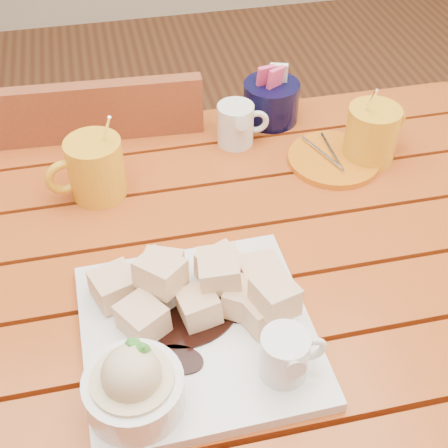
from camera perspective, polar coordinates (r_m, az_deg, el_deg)
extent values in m
cube|color=#8D3A12|center=(0.78, 0.66, -16.19)|extent=(1.20, 0.11, 0.03)
cube|color=#8D3A12|center=(0.84, -1.11, -9.69)|extent=(1.20, 0.11, 0.03)
cube|color=#8D3A12|center=(0.92, -2.57, -4.16)|extent=(1.20, 0.11, 0.03)
cube|color=#8D3A12|center=(1.00, -3.78, 0.52)|extent=(1.20, 0.11, 0.03)
cube|color=#8D3A12|center=(1.08, -4.80, 4.47)|extent=(1.20, 0.11, 0.03)
cube|color=#8D3A12|center=(1.18, -5.68, 7.83)|extent=(1.20, 0.11, 0.03)
cube|color=#8D3A12|center=(1.22, -5.62, 6.15)|extent=(1.12, 0.04, 0.08)
cylinder|color=#8D3A12|center=(1.56, 15.58, -1.11)|extent=(0.06, 0.06, 0.72)
cube|color=white|center=(0.81, -2.42, -9.95)|extent=(0.30, 0.30, 0.02)
cube|color=#D88742|center=(0.81, 1.90, -6.87)|extent=(0.07, 0.07, 0.04)
cube|color=#D88742|center=(0.80, -2.33, -7.55)|extent=(0.06, 0.06, 0.04)
cube|color=#D88742|center=(0.84, -0.21, -4.10)|extent=(0.07, 0.07, 0.04)
cube|color=#D88742|center=(0.84, 3.40, -4.68)|extent=(0.05, 0.05, 0.04)
cube|color=#D88742|center=(0.80, -7.47, -8.54)|extent=(0.07, 0.07, 0.04)
cube|color=#D88742|center=(0.85, -5.67, -4.12)|extent=(0.07, 0.07, 0.04)
cube|color=#D88742|center=(0.84, -9.98, -5.65)|extent=(0.07, 0.07, 0.04)
cube|color=#D88742|center=(0.80, 3.61, -7.74)|extent=(0.07, 0.07, 0.04)
cube|color=#D88742|center=(0.80, -5.84, -4.49)|extent=(0.07, 0.07, 0.04)
cube|color=#D88742|center=(0.80, -0.44, -4.22)|extent=(0.06, 0.06, 0.04)
cube|color=#D88742|center=(0.77, 4.68, -6.61)|extent=(0.06, 0.06, 0.04)
cylinder|color=white|center=(0.73, -8.19, -14.93)|extent=(0.11, 0.11, 0.05)
cylinder|color=beige|center=(0.72, -8.29, -14.40)|extent=(0.09, 0.09, 0.03)
sphere|color=beige|center=(0.70, -8.47, -13.43)|extent=(0.07, 0.07, 0.07)
cone|color=green|center=(0.69, -7.47, -11.36)|extent=(0.04, 0.04, 0.03)
cone|color=green|center=(0.69, -8.51, -10.92)|extent=(0.03, 0.03, 0.03)
cylinder|color=white|center=(0.75, 5.53, -11.85)|extent=(0.06, 0.06, 0.06)
cylinder|color=black|center=(0.72, 5.67, -10.61)|extent=(0.05, 0.05, 0.01)
cone|color=white|center=(0.71, 6.34, -12.63)|extent=(0.02, 0.02, 0.03)
torus|color=white|center=(0.75, 8.01, -11.25)|extent=(0.04, 0.01, 0.04)
cylinder|color=gold|center=(1.01, -11.62, 5.04)|extent=(0.09, 0.09, 0.10)
cylinder|color=black|center=(0.99, -11.95, 6.95)|extent=(0.08, 0.08, 0.01)
torus|color=gold|center=(1.00, -14.41, 4.17)|extent=(0.06, 0.03, 0.06)
cylinder|color=silver|center=(1.00, -11.08, 7.08)|extent=(0.04, 0.05, 0.13)
cylinder|color=gold|center=(1.10, 13.31, 7.99)|extent=(0.09, 0.09, 0.10)
cylinder|color=black|center=(1.07, 13.66, 9.80)|extent=(0.07, 0.07, 0.01)
torus|color=gold|center=(1.13, 15.11, 8.80)|extent=(0.06, 0.04, 0.06)
cylinder|color=silver|center=(1.08, 12.68, 9.72)|extent=(0.01, 0.06, 0.13)
cylinder|color=white|center=(1.11, 1.05, 9.08)|extent=(0.06, 0.06, 0.08)
cylinder|color=white|center=(1.09, 1.07, 10.57)|extent=(0.05, 0.05, 0.01)
cone|color=white|center=(1.07, 1.47, 9.33)|extent=(0.03, 0.03, 0.03)
torus|color=white|center=(1.12, 2.97, 9.39)|extent=(0.05, 0.01, 0.04)
cylinder|color=black|center=(1.18, 4.31, 11.10)|extent=(0.10, 0.10, 0.07)
cube|color=#E43E6F|center=(1.15, 3.81, 13.17)|extent=(0.03, 0.02, 0.05)
cube|color=white|center=(1.16, 5.01, 13.39)|extent=(0.04, 0.02, 0.05)
cube|color=#E43E6F|center=(1.15, 4.70, 12.98)|extent=(0.04, 0.03, 0.05)
cylinder|color=orange|center=(1.10, 9.99, 5.87)|extent=(0.16, 0.16, 0.01)
cylinder|color=silver|center=(1.10, 9.02, 6.40)|extent=(0.04, 0.11, 0.01)
cylinder|color=silver|center=(1.10, 9.89, 6.50)|extent=(0.01, 0.11, 0.01)
ellipsoid|color=silver|center=(1.09, 12.68, 5.64)|extent=(0.02, 0.03, 0.01)
ellipsoid|color=silver|center=(1.10, 13.32, 5.71)|extent=(0.02, 0.03, 0.01)
cube|color=brown|center=(1.52, -10.21, 1.38)|extent=(0.43, 0.43, 0.03)
cylinder|color=brown|center=(1.79, -4.00, 0.37)|extent=(0.03, 0.03, 0.41)
cylinder|color=brown|center=(1.81, -15.01, -0.82)|extent=(0.03, 0.03, 0.41)
cylinder|color=brown|center=(1.55, -2.60, -8.19)|extent=(0.03, 0.03, 0.41)
cylinder|color=brown|center=(1.57, -15.45, -9.46)|extent=(0.03, 0.03, 0.41)
cube|color=brown|center=(1.23, -11.25, 3.76)|extent=(0.41, 0.05, 0.42)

